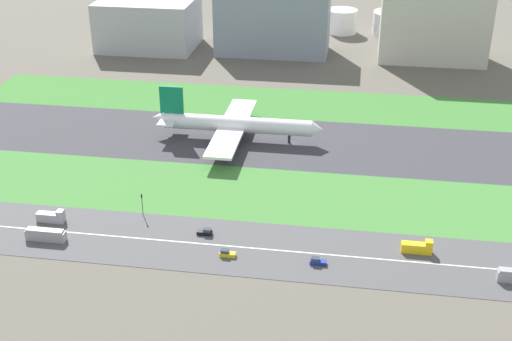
% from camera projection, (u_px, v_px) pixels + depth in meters
% --- Properties ---
extents(ground_plane, '(800.00, 800.00, 0.00)m').
position_uv_depth(ground_plane, '(294.00, 143.00, 254.95)').
color(ground_plane, '#5B564C').
extents(runway, '(280.00, 46.00, 0.10)m').
position_uv_depth(runway, '(294.00, 143.00, 254.93)').
color(runway, '#38383D').
rests_on(runway, ground_plane).
extents(grass_median_north, '(280.00, 36.00, 0.10)m').
position_uv_depth(grass_median_north, '(304.00, 104.00, 291.14)').
color(grass_median_north, '#3D7A33').
rests_on(grass_median_north, ground_plane).
extents(grass_median_south, '(280.00, 36.00, 0.10)m').
position_uv_depth(grass_median_south, '(280.00, 195.00, 218.72)').
color(grass_median_south, '#427F38').
rests_on(grass_median_south, ground_plane).
extents(highway, '(280.00, 28.00, 0.10)m').
position_uv_depth(highway, '(266.00, 249.00, 190.46)').
color(highway, '#4C4C4F').
rests_on(highway, ground_plane).
extents(highway_centerline, '(266.00, 0.50, 0.01)m').
position_uv_depth(highway_centerline, '(266.00, 249.00, 190.44)').
color(highway_centerline, silver).
rests_on(highway_centerline, highway).
extents(airliner, '(65.00, 56.00, 19.70)m').
position_uv_depth(airliner, '(233.00, 124.00, 255.34)').
color(airliner, white).
rests_on(airliner, runway).
extents(car_0, '(4.40, 1.80, 2.00)m').
position_uv_depth(car_0, '(205.00, 232.00, 197.04)').
color(car_0, black).
rests_on(car_0, highway).
extents(truck_1, '(8.40, 2.50, 4.00)m').
position_uv_depth(truck_1, '(52.00, 217.00, 203.21)').
color(truck_1, '#99999E').
rests_on(truck_1, highway).
extents(truck_0, '(8.40, 2.50, 4.00)m').
position_uv_depth(truck_0, '(418.00, 247.00, 188.37)').
color(truck_0, yellow).
rests_on(truck_0, highway).
extents(bus_0, '(11.60, 2.50, 3.50)m').
position_uv_depth(bus_0, '(46.00, 235.00, 193.93)').
color(bus_0, '#99999E').
rests_on(bus_0, highway).
extents(car_1, '(4.40, 1.80, 2.00)m').
position_uv_depth(car_1, '(317.00, 261.00, 183.61)').
color(car_1, navy).
rests_on(car_1, highway).
extents(car_2, '(4.40, 1.80, 2.00)m').
position_uv_depth(car_2, '(227.00, 253.00, 187.06)').
color(car_2, yellow).
rests_on(car_2, highway).
extents(traffic_light, '(0.36, 0.50, 7.20)m').
position_uv_depth(traffic_light, '(142.00, 203.00, 205.53)').
color(traffic_light, '#4C4C51').
rests_on(traffic_light, highway).
extents(terminal_building, '(49.91, 38.36, 25.56)m').
position_uv_depth(terminal_building, '(149.00, 23.00, 362.36)').
color(terminal_building, '#B2B2B7').
rests_on(terminal_building, ground_plane).
extents(hangar_building, '(57.60, 27.20, 34.79)m').
position_uv_depth(hangar_building, '(273.00, 20.00, 351.05)').
color(hangar_building, gray).
rests_on(hangar_building, ground_plane).
extents(office_tower, '(52.66, 26.12, 49.54)m').
position_uv_depth(office_tower, '(436.00, 11.00, 336.52)').
color(office_tower, beige).
rests_on(office_tower, ground_plane).
extents(fuel_tank_west, '(17.53, 17.53, 13.29)m').
position_uv_depth(fuel_tank_west, '(342.00, 21.00, 390.91)').
color(fuel_tank_west, silver).
rests_on(fuel_tank_west, ground_plane).
extents(fuel_tank_centre, '(25.06, 25.06, 13.07)m').
position_uv_depth(fuel_tank_centre, '(395.00, 23.00, 386.78)').
color(fuel_tank_centre, silver).
rests_on(fuel_tank_centre, ground_plane).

